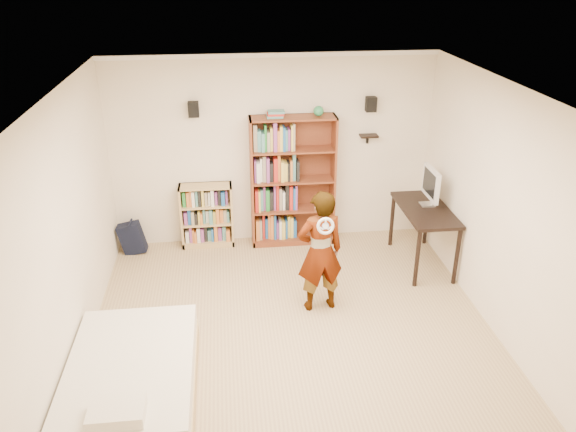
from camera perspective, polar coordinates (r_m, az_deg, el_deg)
The scene contains 14 objects.
ground at distance 6.35m, azimuth 0.66°, elevation -12.38°, with size 4.50×5.00×0.01m, color tan.
room_shell at distance 5.46m, azimuth 0.75°, elevation 2.44°, with size 4.52×5.02×2.71m.
crown_molding at distance 5.18m, azimuth 0.80°, elevation 11.75°, with size 4.50×5.00×0.06m.
speaker_left at distance 7.64m, azimuth -9.58°, elevation 10.64°, with size 0.14×0.12×0.20m, color black.
speaker_right at distance 7.89m, azimuth 8.43°, elevation 11.17°, with size 0.14×0.12×0.20m, color black.
wall_shelf at distance 8.01m, azimuth 8.21°, elevation 8.07°, with size 0.25×0.16×0.03m, color black.
tall_bookshelf at distance 7.94m, azimuth 0.49°, elevation 3.49°, with size 1.19×0.35×1.88m, color brown, non-canonical shape.
low_bookshelf at distance 8.11m, azimuth -8.23°, elevation 0.05°, with size 0.74×0.28×0.93m, color tan, non-canonical shape.
computer_desk at distance 7.78m, azimuth 13.50°, elevation -2.00°, with size 0.60×1.21×0.82m, color black, non-canonical shape.
imac at distance 7.61m, azimuth 14.15°, elevation 2.87°, with size 0.10×0.51×0.51m, color silver, non-canonical shape.
daybed at distance 5.67m, azimuth -15.62°, elevation -15.39°, with size 1.18×1.82×0.54m, color white, non-canonical shape.
person at distance 6.48m, azimuth 3.28°, elevation -3.64°, with size 0.55×0.36×1.51m, color black.
wii_wheel at distance 6.02m, azimuth 3.83°, elevation -1.02°, with size 0.19×0.19×0.03m, color silver.
navy_bag at distance 8.21m, azimuth -15.56°, elevation -2.12°, with size 0.35×0.22×0.47m, color black, non-canonical shape.
Camera 1 is at (-0.65, -4.99, 3.87)m, focal length 35.00 mm.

